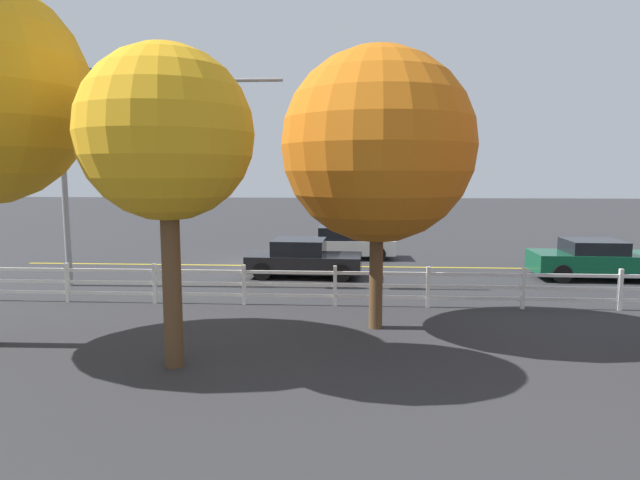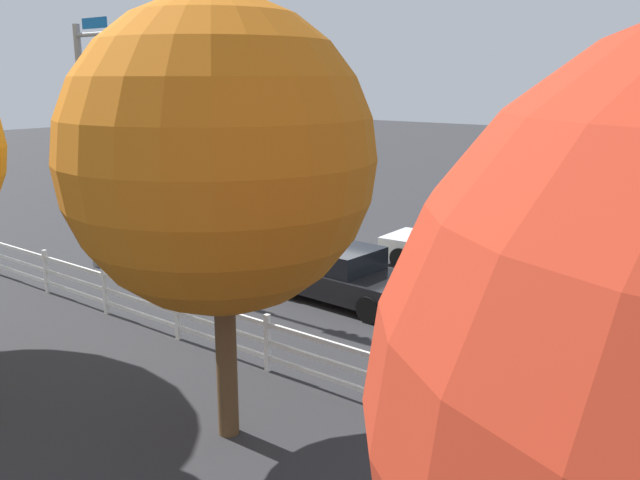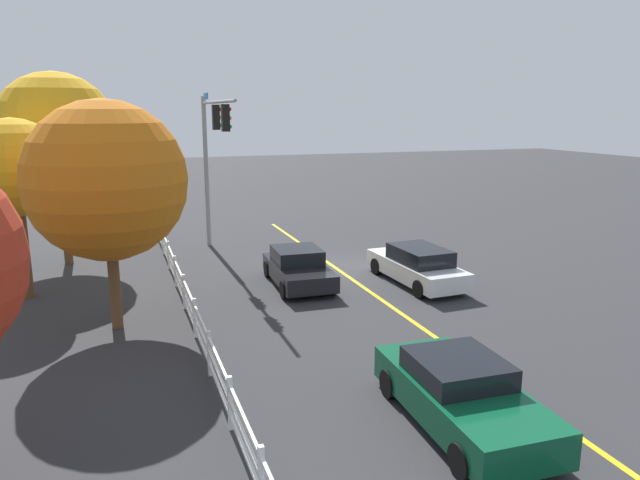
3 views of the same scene
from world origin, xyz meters
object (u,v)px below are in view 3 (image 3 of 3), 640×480
car_0 (298,268)px  tree_1 (15,169)px  tree_0 (106,181)px  tree_3 (57,133)px  car_1 (417,266)px  car_2 (461,394)px

car_0 → tree_1: bearing=-97.5°
tree_0 → tree_3: tree_3 is taller
car_1 → tree_3: bearing=56.7°
car_0 → tree_0: tree_0 is taller
car_0 → car_1: (-1.30, -4.21, 0.04)m
car_1 → tree_3: tree_3 is taller
tree_0 → car_1: bearing=-84.3°
tree_1 → tree_3: size_ratio=0.78×
car_0 → car_2: bearing=3.8°
tree_0 → tree_1: (4.02, 2.84, 0.07)m
tree_3 → tree_0: bearing=-167.9°
car_0 → tree_3: (6.14, 8.17, 4.76)m
car_2 → car_1: bearing=158.5°
car_2 → tree_1: size_ratio=0.76×
tree_3 → car_1: bearing=-121.0°
tree_1 → tree_3: 4.69m
tree_0 → tree_1: 4.92m
car_1 → tree_1: size_ratio=0.79×
car_0 → tree_1: size_ratio=0.69×
car_2 → tree_0: (8.13, 6.54, 3.69)m
car_1 → tree_0: tree_0 is taller
car_2 → car_0: bearing=-176.8°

